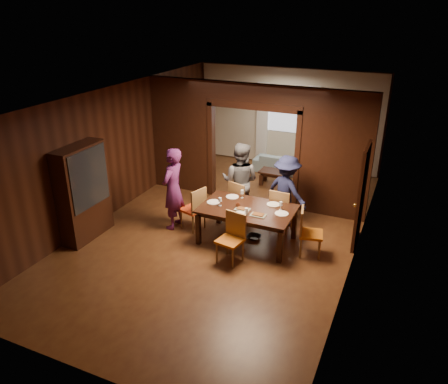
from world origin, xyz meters
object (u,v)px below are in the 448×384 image
at_px(chair_far_l, 242,201).
at_px(hutch, 83,193).
at_px(chair_left, 193,208).
at_px(person_purple, 173,189).
at_px(sofa, 286,164).
at_px(chair_near, 230,239).
at_px(person_navy, 286,191).
at_px(chair_right, 311,232).
at_px(person_grey, 240,181).
at_px(coffee_table, 274,178).
at_px(chair_far_r, 282,209).
at_px(dining_table, 247,225).

bearing_deg(chair_far_l, hutch, 55.01).
bearing_deg(chair_left, person_purple, -58.71).
height_order(sofa, chair_near, chair_near).
relative_size(person_navy, chair_left, 1.65).
bearing_deg(person_purple, hutch, -51.94).
xyz_separation_m(person_navy, chair_right, (0.83, -1.06, -0.31)).
height_order(person_grey, chair_far_l, person_grey).
relative_size(sofa, coffee_table, 2.26).
height_order(chair_right, hutch, hutch).
bearing_deg(chair_left, sofa, -174.51).
relative_size(coffee_table, chair_far_l, 0.82).
xyz_separation_m(person_grey, chair_left, (-0.74, -0.90, -0.41)).
distance_m(chair_left, chair_right, 2.61).
relative_size(person_navy, coffee_table, 2.00).
height_order(sofa, chair_far_r, chair_far_r).
xyz_separation_m(person_navy, chair_far_r, (0.00, -0.30, -0.31)).
xyz_separation_m(sofa, hutch, (-2.73, -5.35, 0.74)).
xyz_separation_m(coffee_table, chair_left, (-0.87, -3.09, 0.28)).
xyz_separation_m(sofa, dining_table, (0.42, -4.19, 0.12)).
bearing_deg(person_purple, person_navy, 117.66).
bearing_deg(chair_far_r, chair_far_l, -1.00).
height_order(person_navy, dining_table, person_navy).
relative_size(person_grey, chair_far_l, 1.85).
bearing_deg(coffee_table, chair_far_r, -68.86).
bearing_deg(chair_near, dining_table, 99.64).
relative_size(chair_far_l, hutch, 0.48).
bearing_deg(chair_far_l, chair_left, 61.20).
distance_m(person_navy, chair_right, 1.38).
distance_m(dining_table, chair_left, 1.29).
bearing_deg(hutch, person_navy, 31.59).
bearing_deg(chair_near, person_navy, 85.74).
distance_m(dining_table, coffee_table, 3.18).
xyz_separation_m(person_navy, hutch, (-3.64, -2.24, 0.20)).
bearing_deg(person_purple, sofa, 163.77).
distance_m(dining_table, chair_far_l, 0.95).
xyz_separation_m(dining_table, chair_far_l, (-0.44, 0.83, 0.10)).
distance_m(sofa, chair_right, 4.53).
relative_size(chair_right, hutch, 0.48).
bearing_deg(hutch, sofa, 62.99).
bearing_deg(coffee_table, sofa, 90.16).
relative_size(chair_near, hutch, 0.48).
distance_m(dining_table, chair_near, 0.87).
bearing_deg(chair_left, coffee_table, -178.40).
xyz_separation_m(person_grey, sofa, (0.13, 3.24, -0.63)).
distance_m(sofa, dining_table, 4.21).
bearing_deg(person_purple, chair_right, 91.70).
bearing_deg(coffee_table, hutch, -122.38).
height_order(person_grey, person_navy, person_grey).
relative_size(person_purple, chair_far_r, 1.86).
distance_m(person_navy, chair_far_r, 0.44).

